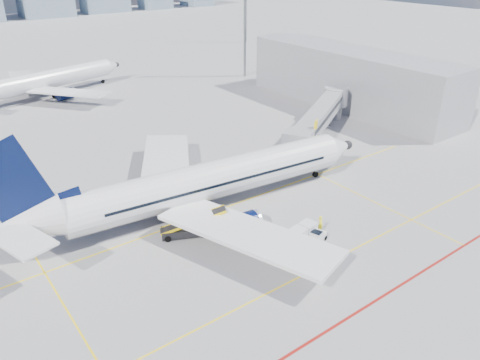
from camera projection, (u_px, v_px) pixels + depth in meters
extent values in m
plane|color=gray|center=(274.00, 238.00, 46.50)|extent=(420.00, 420.00, 0.00)
cube|color=yellow|center=(228.00, 207.00, 52.26)|extent=(60.00, 0.18, 0.01)
cube|color=yellow|center=(317.00, 268.00, 42.18)|extent=(80.00, 0.15, 0.01)
cube|color=yellow|center=(353.00, 192.00, 55.44)|extent=(0.15, 28.00, 0.01)
cube|color=yellow|center=(45.00, 273.00, 41.54)|extent=(0.15, 30.00, 0.01)
cube|color=maroon|center=(371.00, 304.00, 37.87)|extent=(90.00, 0.25, 0.01)
cube|color=#95979D|center=(319.00, 117.00, 68.32)|extent=(20.84, 13.93, 2.60)
cube|color=black|center=(319.00, 115.00, 68.23)|extent=(20.52, 13.82, 0.55)
cube|color=#95979D|center=(298.00, 142.00, 59.14)|extent=(4.49, 4.56, 3.00)
cube|color=black|center=(308.00, 155.00, 64.66)|extent=(2.20, 1.00, 0.70)
cylinder|color=slate|center=(309.00, 145.00, 64.07)|extent=(0.56, 0.56, 2.70)
cylinder|color=slate|center=(331.00, 114.00, 75.57)|extent=(0.60, 0.60, 3.90)
cylinder|color=#95979D|center=(336.00, 96.00, 77.75)|extent=(4.00, 4.00, 3.00)
cylinder|color=gray|center=(335.00, 108.00, 78.61)|extent=(2.40, 2.40, 3.90)
cube|color=yellow|center=(316.00, 125.00, 59.70)|extent=(1.26, 0.82, 1.20)
cube|color=#95979D|center=(350.00, 78.00, 84.43)|extent=(10.00, 42.00, 10.00)
cube|color=black|center=(332.00, 82.00, 81.86)|extent=(0.25, 40.00, 4.50)
cylinder|color=slate|center=(245.00, 18.00, 100.91)|extent=(0.56, 0.56, 25.00)
cylinder|color=silver|center=(214.00, 180.00, 50.92)|extent=(32.33, 7.25, 4.17)
cone|color=silver|center=(339.00, 147.00, 59.25)|extent=(4.23, 4.52, 4.17)
sphere|color=black|center=(348.00, 145.00, 59.94)|extent=(1.28, 1.28, 1.18)
cone|color=silver|center=(21.00, 223.00, 41.63)|extent=(7.21, 4.81, 4.17)
cube|color=black|center=(331.00, 145.00, 58.34)|extent=(1.75, 1.75, 0.48)
cube|color=silver|center=(166.00, 162.00, 58.07)|extent=(13.55, 18.10, 0.62)
cube|color=silver|center=(248.00, 234.00, 43.29)|extent=(10.87, 18.50, 0.62)
cylinder|color=#071035|center=(186.00, 180.00, 56.53)|extent=(4.07, 2.82, 2.46)
cylinder|color=#071035|center=(239.00, 226.00, 47.00)|extent=(4.07, 2.82, 2.46)
cylinder|color=#B7BABE|center=(201.00, 176.00, 57.47)|extent=(0.62, 2.55, 2.52)
cylinder|color=#B7BABE|center=(256.00, 221.00, 47.95)|extent=(0.62, 2.55, 2.52)
cube|color=#071035|center=(12.00, 187.00, 40.00)|extent=(7.33, 1.05, 9.12)
cube|color=#071035|center=(49.00, 205.00, 42.33)|extent=(6.04, 0.90, 2.30)
cube|color=silver|center=(10.00, 205.00, 43.90)|extent=(5.61, 6.79, 0.24)
cube|color=silver|center=(21.00, 240.00, 38.64)|extent=(4.77, 6.65, 0.24)
cylinder|color=slate|center=(316.00, 171.00, 58.67)|extent=(0.31, 0.31, 1.80)
cylinder|color=black|center=(315.00, 174.00, 58.90)|extent=(0.78, 0.35, 0.76)
cylinder|color=slate|center=(195.00, 192.00, 53.66)|extent=(0.35, 0.35, 1.60)
cylinder|color=black|center=(195.00, 194.00, 53.79)|extent=(1.06, 0.74, 1.00)
cylinder|color=slate|center=(218.00, 213.00, 49.39)|extent=(0.35, 0.35, 1.60)
cylinder|color=black|center=(218.00, 215.00, 49.52)|extent=(1.06, 0.74, 1.00)
cube|color=black|center=(209.00, 169.00, 52.61)|extent=(26.19, 2.64, 0.28)
cube|color=black|center=(228.00, 183.00, 49.44)|extent=(26.19, 2.64, 0.28)
cylinder|color=silver|center=(50.00, 79.00, 90.73)|extent=(26.62, 10.32, 3.46)
cone|color=silver|center=(112.00, 66.00, 101.25)|extent=(3.99, 4.18, 3.46)
sphere|color=black|center=(117.00, 65.00, 102.13)|extent=(1.20, 1.20, 0.98)
cube|color=black|center=(108.00, 64.00, 100.22)|extent=(1.63, 1.63, 0.40)
cube|color=silver|center=(23.00, 79.00, 94.64)|extent=(6.82, 15.19, 0.51)
cube|color=silver|center=(69.00, 92.00, 85.78)|extent=(12.85, 14.28, 0.51)
cylinder|color=#071035|center=(36.00, 86.00, 94.18)|extent=(3.62, 2.81, 2.04)
cylinder|color=#071035|center=(65.00, 94.00, 88.47)|extent=(3.62, 2.81, 2.04)
cylinder|color=#B7BABE|center=(43.00, 84.00, 95.37)|extent=(0.85, 2.10, 2.10)
cylinder|color=#B7BABE|center=(73.00, 92.00, 89.66)|extent=(0.85, 2.10, 2.10)
cylinder|color=black|center=(42.00, 92.00, 92.62)|extent=(1.14, 0.89, 1.00)
cylinder|color=black|center=(55.00, 96.00, 90.06)|extent=(1.14, 0.89, 1.00)
cylinder|color=black|center=(103.00, 82.00, 100.48)|extent=(0.81, 0.47, 0.76)
cube|color=silver|center=(318.00, 238.00, 45.75)|extent=(2.17, 1.60, 0.70)
cube|color=silver|center=(316.00, 235.00, 45.26)|extent=(1.15, 1.23, 0.53)
cube|color=black|center=(317.00, 233.00, 45.18)|extent=(1.05, 1.17, 0.31)
cylinder|color=black|center=(319.00, 244.00, 45.09)|extent=(0.53, 0.34, 0.49)
cylinder|color=black|center=(310.00, 241.00, 45.59)|extent=(0.53, 0.34, 0.49)
cylinder|color=black|center=(325.00, 238.00, 46.12)|extent=(0.53, 0.34, 0.49)
cylinder|color=black|center=(316.00, 235.00, 46.62)|extent=(0.53, 0.34, 0.49)
cube|color=black|center=(302.00, 239.00, 45.84)|extent=(3.47, 1.98, 0.16)
cube|color=silver|center=(298.00, 236.00, 44.96)|extent=(1.62, 1.58, 1.41)
cube|color=silver|center=(308.00, 229.00, 46.02)|extent=(1.62, 1.58, 1.41)
cylinder|color=black|center=(299.00, 248.00, 44.69)|extent=(0.31, 0.17, 0.29)
cylinder|color=black|center=(289.00, 243.00, 45.48)|extent=(0.31, 0.17, 0.29)
cylinder|color=black|center=(315.00, 238.00, 46.34)|extent=(0.31, 0.17, 0.29)
cylinder|color=black|center=(305.00, 233.00, 47.13)|extent=(0.31, 0.17, 0.29)
cube|color=black|center=(185.00, 231.00, 46.77)|extent=(4.91, 3.44, 0.77)
cube|color=black|center=(193.00, 220.00, 46.42)|extent=(6.48, 3.76, 2.04)
cube|color=yellow|center=(192.00, 217.00, 46.95)|extent=(6.08, 2.85, 2.12)
cube|color=yellow|center=(194.00, 223.00, 45.89)|extent=(6.08, 2.85, 2.12)
cylinder|color=black|center=(168.00, 239.00, 45.83)|extent=(0.71, 0.52, 0.66)
cylinder|color=black|center=(167.00, 230.00, 47.19)|extent=(0.71, 0.52, 0.66)
cylinder|color=black|center=(204.00, 235.00, 46.49)|extent=(0.71, 0.52, 0.66)
cylinder|color=black|center=(201.00, 227.00, 47.85)|extent=(0.71, 0.52, 0.66)
imported|color=yellow|center=(320.00, 224.00, 47.18)|extent=(0.64, 0.78, 1.84)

